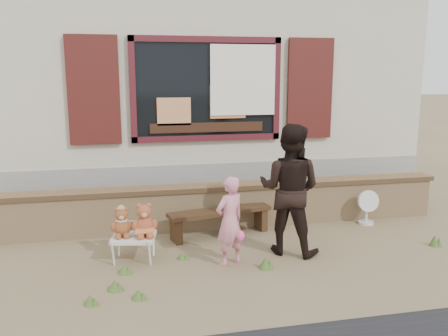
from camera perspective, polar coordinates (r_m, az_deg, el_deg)
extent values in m
plane|color=brown|center=(6.41, 1.14, -9.84)|extent=(80.00, 80.00, 0.00)
cube|color=gray|center=(10.41, -4.60, 11.80)|extent=(8.00, 5.00, 3.20)
cube|color=gray|center=(10.58, -4.43, 0.91)|extent=(8.04, 5.04, 0.80)
cube|color=black|center=(7.91, -2.11, 9.42)|extent=(2.30, 0.04, 1.50)
cube|color=#44131A|center=(7.90, -2.13, 15.22)|extent=(2.50, 0.08, 0.10)
cube|color=#44131A|center=(7.96, -2.04, 3.65)|extent=(2.50, 0.08, 0.10)
cube|color=#44131A|center=(7.77, -10.94, 9.19)|extent=(0.10, 0.08, 1.70)
cube|color=#44131A|center=(8.19, 6.33, 9.43)|extent=(0.10, 0.08, 1.70)
cube|color=#380F0F|center=(7.77, -15.42, 8.99)|extent=(0.80, 0.07, 1.70)
cube|color=#380F0F|center=(8.39, 10.30, 9.36)|extent=(0.80, 0.07, 1.70)
cube|color=white|center=(7.97, 2.30, 10.51)|extent=(1.10, 0.02, 1.15)
cube|color=black|center=(7.93, -2.04, 4.93)|extent=(1.90, 0.06, 0.16)
cube|color=tan|center=(7.83, -6.05, 6.77)|extent=(0.55, 0.06, 0.45)
cube|color=#E08447|center=(7.96, 0.45, 8.00)|extent=(0.60, 0.06, 0.55)
cube|color=tan|center=(7.24, -0.67, -4.82)|extent=(7.00, 0.30, 0.60)
cube|color=brown|center=(7.16, -0.67, -2.28)|extent=(7.10, 0.36, 0.07)
cube|color=#301E10|center=(6.85, -0.50, -5.24)|extent=(1.56, 0.64, 0.06)
cube|color=#301E10|center=(6.68, -5.77, -7.54)|extent=(0.15, 0.30, 0.32)
cube|color=#301E10|center=(7.19, 4.38, -6.12)|extent=(0.15, 0.30, 0.32)
cube|color=beige|center=(6.09, -10.82, -8.20)|extent=(0.60, 0.55, 0.04)
cylinder|color=silver|center=(6.00, -13.19, -10.25)|extent=(0.03, 0.03, 0.28)
cylinder|color=silver|center=(5.93, -8.91, -10.35)|extent=(0.03, 0.03, 0.28)
cylinder|color=silver|center=(6.37, -12.47, -8.92)|extent=(0.03, 0.03, 0.28)
cylinder|color=silver|center=(6.30, -8.46, -8.99)|extent=(0.03, 0.03, 0.28)
imported|color=pink|center=(5.78, 0.69, -6.41)|extent=(0.48, 0.42, 1.11)
imported|color=black|center=(6.16, 7.89, -2.55)|extent=(1.04, 1.00, 1.70)
cylinder|color=silver|center=(7.78, 16.70, -6.30)|extent=(0.23, 0.23, 0.04)
cylinder|color=silver|center=(7.74, 16.76, -5.27)|extent=(0.04, 0.04, 0.29)
cylinder|color=silver|center=(7.68, 16.85, -3.76)|extent=(0.34, 0.12, 0.34)
cone|color=#3F5A24|center=(5.82, -11.94, -11.82)|extent=(0.16, 0.16, 0.11)
cone|color=#3F5A24|center=(7.14, 23.99, -7.95)|extent=(0.14, 0.14, 0.16)
cone|color=#3F5A24|center=(5.19, -15.84, -15.00)|extent=(0.13, 0.13, 0.11)
cone|color=#3F5A24|center=(5.43, -13.01, -13.55)|extent=(0.17, 0.17, 0.12)
cone|color=#3F5A24|center=(5.20, -10.29, -14.72)|extent=(0.15, 0.15, 0.10)
cone|color=#3F5A24|center=(5.85, 5.00, -11.27)|extent=(0.17, 0.17, 0.15)
cone|color=#3F5A24|center=(6.13, -5.07, -10.47)|extent=(0.13, 0.13, 0.09)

